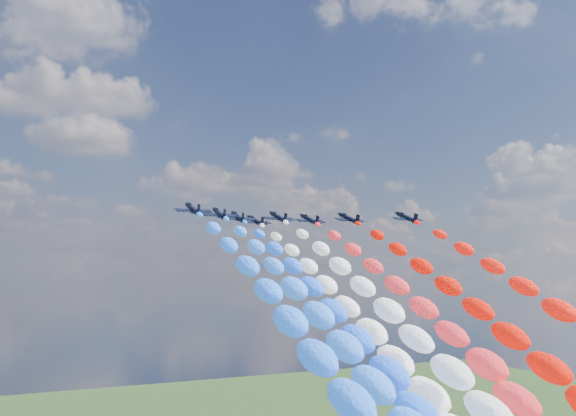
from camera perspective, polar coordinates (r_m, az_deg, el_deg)
jet_0 at (r=145.41m, az=-7.98°, el=-0.08°), size 7.89×10.76×5.66m
trail_0 at (r=93.00m, az=4.01°, el=-16.09°), size 6.61×115.65×64.08m
jet_1 at (r=157.07m, az=-5.78°, el=-0.46°), size 8.41×11.13×5.66m
trail_1 at (r=105.42m, az=5.98°, el=-14.75°), size 6.61×115.65×64.08m
jet_2 at (r=167.66m, az=-4.23°, el=-0.75°), size 8.49×11.19×5.66m
trail_2 at (r=116.56m, az=7.14°, el=-13.79°), size 6.61×115.65×64.08m
jet_3 at (r=168.10m, az=-0.81°, el=-0.77°), size 8.21×10.99×5.66m
trail_3 at (r=119.03m, az=11.99°, el=-13.53°), size 6.61×115.65×64.08m
jet_4 at (r=181.30m, az=-2.74°, el=-1.07°), size 8.60×11.26×5.66m
trail_4 at (r=130.70m, az=8.02°, el=-12.81°), size 6.61×115.65×64.08m
jet_5 at (r=176.57m, az=1.82°, el=-0.97°), size 8.51×11.20×5.66m
trail_5 at (r=128.95m, az=14.76°, el=-12.80°), size 6.61×115.65×64.08m
jet_6 at (r=173.34m, az=5.12°, el=-0.88°), size 8.61×11.27×5.66m
trail_6 at (r=128.15m, az=19.59°, el=-12.73°), size 6.61×115.65×64.08m
jet_7 at (r=171.99m, az=9.91°, el=-0.79°), size 7.96×10.81×5.66m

